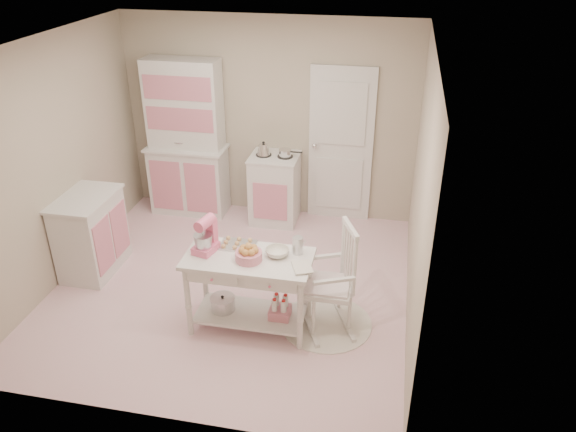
% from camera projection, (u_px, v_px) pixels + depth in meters
% --- Properties ---
extents(room_shell, '(3.84, 3.84, 2.62)m').
position_uv_depth(room_shell, '(224.00, 145.00, 5.43)').
color(room_shell, pink).
rests_on(room_shell, ground).
extents(door, '(0.82, 0.05, 2.04)m').
position_uv_depth(door, '(341.00, 146.00, 7.18)').
color(door, silver).
rests_on(door, ground).
extents(hutch, '(1.06, 0.50, 2.08)m').
position_uv_depth(hutch, '(186.00, 139.00, 7.34)').
color(hutch, silver).
rests_on(hutch, ground).
extents(stove, '(0.62, 0.57, 0.92)m').
position_uv_depth(stove, '(275.00, 188.00, 7.36)').
color(stove, silver).
rests_on(stove, ground).
extents(base_cabinet, '(0.54, 0.84, 0.92)m').
position_uv_depth(base_cabinet, '(91.00, 234.00, 6.30)').
color(base_cabinet, silver).
rests_on(base_cabinet, ground).
extents(lace_rug, '(0.92, 0.92, 0.01)m').
position_uv_depth(lace_rug, '(326.00, 323.00, 5.62)').
color(lace_rug, white).
rests_on(lace_rug, ground).
extents(rocking_chair, '(0.73, 0.85, 1.10)m').
position_uv_depth(rocking_chair, '(328.00, 278.00, 5.37)').
color(rocking_chair, silver).
rests_on(rocking_chair, ground).
extents(work_table, '(1.20, 0.60, 0.80)m').
position_uv_depth(work_table, '(250.00, 292.00, 5.42)').
color(work_table, silver).
rests_on(work_table, ground).
extents(stand_mixer, '(0.27, 0.32, 0.34)m').
position_uv_depth(stand_mixer, '(205.00, 236.00, 5.24)').
color(stand_mixer, pink).
rests_on(stand_mixer, work_table).
extents(cookie_tray, '(0.34, 0.24, 0.02)m').
position_uv_depth(cookie_tray, '(238.00, 245.00, 5.41)').
color(cookie_tray, silver).
rests_on(cookie_tray, work_table).
extents(bread_basket, '(0.25, 0.25, 0.09)m').
position_uv_depth(bread_basket, '(249.00, 256.00, 5.16)').
color(bread_basket, '#D0788C').
rests_on(bread_basket, work_table).
extents(mixing_bowl, '(0.22, 0.22, 0.07)m').
position_uv_depth(mixing_bowl, '(277.00, 252.00, 5.24)').
color(mixing_bowl, silver).
rests_on(mixing_bowl, work_table).
extents(metal_pitcher, '(0.10, 0.10, 0.17)m').
position_uv_depth(metal_pitcher, '(298.00, 245.00, 5.25)').
color(metal_pitcher, silver).
rests_on(metal_pitcher, work_table).
extents(recipe_book, '(0.24, 0.27, 0.02)m').
position_uv_depth(recipe_book, '(293.00, 268.00, 5.04)').
color(recipe_book, silver).
rests_on(recipe_book, work_table).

